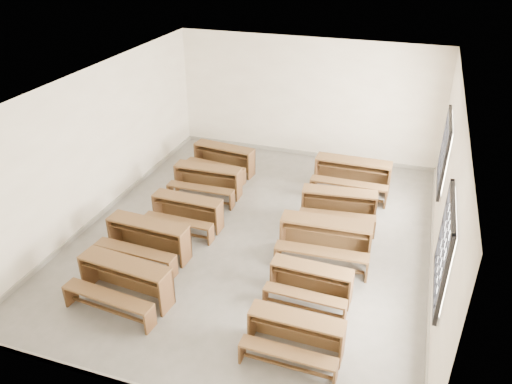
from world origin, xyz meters
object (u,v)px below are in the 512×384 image
(desk_set_1, at_px, (147,237))
(desk_set_7, at_px, (325,237))
(desk_set_0, at_px, (124,279))
(desk_set_9, at_px, (352,174))
(desk_set_5, at_px, (295,333))
(desk_set_3, at_px, (207,179))
(desk_set_2, at_px, (187,210))
(desk_set_8, at_px, (339,204))
(desk_set_6, at_px, (311,281))
(desk_set_4, at_px, (223,158))

(desk_set_1, distance_m, desk_set_7, 3.40)
(desk_set_0, relative_size, desk_set_9, 0.97)
(desk_set_5, bearing_deg, desk_set_0, 176.50)
(desk_set_3, relative_size, desk_set_9, 0.90)
(desk_set_7, relative_size, desk_set_9, 1.00)
(desk_set_7, bearing_deg, desk_set_9, 85.37)
(desk_set_2, distance_m, desk_set_9, 4.06)
(desk_set_2, bearing_deg, desk_set_7, -1.89)
(desk_set_5, relative_size, desk_set_8, 0.87)
(desk_set_3, xyz_separation_m, desk_set_6, (3.13, -2.85, -0.05))
(desk_set_1, distance_m, desk_set_6, 3.26)
(desk_set_0, bearing_deg, desk_set_2, 95.41)
(desk_set_2, height_order, desk_set_4, desk_set_4)
(desk_set_4, distance_m, desk_set_6, 5.19)
(desk_set_3, distance_m, desk_set_6, 4.24)
(desk_set_5, xyz_separation_m, desk_set_9, (0.00, 5.38, 0.09))
(desk_set_3, relative_size, desk_set_4, 0.96)
(desk_set_8, bearing_deg, desk_set_1, -149.63)
(desk_set_3, distance_m, desk_set_9, 3.43)
(desk_set_1, distance_m, desk_set_2, 1.23)
(desk_set_0, bearing_deg, desk_set_4, 97.87)
(desk_set_0, relative_size, desk_set_7, 0.97)
(desk_set_2, height_order, desk_set_7, desk_set_7)
(desk_set_7, height_order, desk_set_8, desk_set_7)
(desk_set_0, xyz_separation_m, desk_set_6, (2.99, 1.03, -0.07))
(desk_set_9, bearing_deg, desk_set_0, -120.51)
(desk_set_0, bearing_deg, desk_set_8, 56.17)
(desk_set_4, height_order, desk_set_6, desk_set_4)
(desk_set_7, bearing_deg, desk_set_8, 86.30)
(desk_set_4, distance_m, desk_set_5, 6.28)
(desk_set_0, height_order, desk_set_4, desk_set_0)
(desk_set_4, bearing_deg, desk_set_9, 7.14)
(desk_set_8, height_order, desk_set_9, desk_set_9)
(desk_set_8, bearing_deg, desk_set_3, 170.09)
(desk_set_7, distance_m, desk_set_8, 1.38)
(desk_set_6, bearing_deg, desk_set_9, 90.91)
(desk_set_0, xyz_separation_m, desk_set_7, (2.98, 2.30, 0.02))
(desk_set_2, xyz_separation_m, desk_set_8, (3.00, 1.22, 0.02))
(desk_set_0, height_order, desk_set_9, desk_set_9)
(desk_set_0, relative_size, desk_set_6, 1.21)
(desk_set_0, bearing_deg, desk_set_5, 0.71)
(desk_set_0, xyz_separation_m, desk_set_3, (-0.15, 3.88, -0.02))
(desk_set_1, bearing_deg, desk_set_9, 52.42)
(desk_set_2, bearing_deg, desk_set_9, 42.42)
(desk_set_0, relative_size, desk_set_5, 1.18)
(desk_set_2, xyz_separation_m, desk_set_5, (3.05, -2.70, -0.02))
(desk_set_6, bearing_deg, desk_set_0, -159.15)
(desk_set_8, bearing_deg, desk_set_2, -164.10)
(desk_set_4, relative_size, desk_set_6, 1.18)
(desk_set_2, height_order, desk_set_8, desk_set_8)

